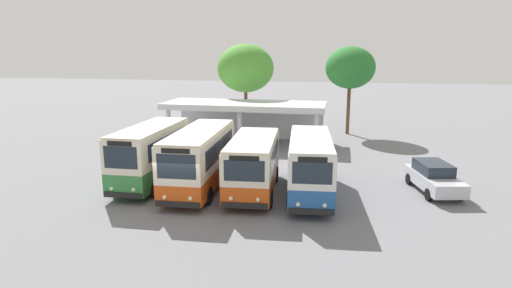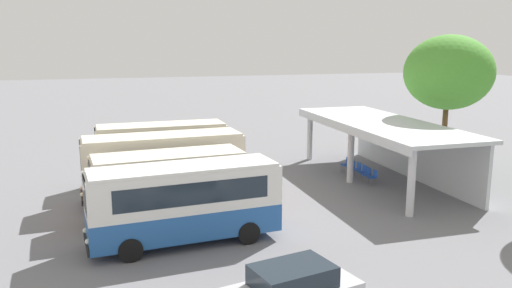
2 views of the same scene
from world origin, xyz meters
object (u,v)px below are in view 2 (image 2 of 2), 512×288
(city_bus_middle_cream, at_px, (169,183))
(waiting_chair_second_from_end, at_px, (351,166))
(city_bus_nearest_orange, at_px, (162,151))
(waiting_chair_end_by_column, at_px, (346,163))
(city_bus_second_in_row, at_px, (164,164))
(waiting_chair_fourth_seat, at_px, (363,171))
(city_bus_fourth_amber, at_px, (184,201))
(waiting_chair_fifth_seat, at_px, (367,173))
(waiting_chair_far_end_seat, at_px, (373,176))
(waiting_chair_middle_seat, at_px, (357,168))

(city_bus_middle_cream, xyz_separation_m, waiting_chair_second_from_end, (-4.94, 11.46, -1.16))
(city_bus_nearest_orange, xyz_separation_m, waiting_chair_end_by_column, (0.50, 11.06, -1.34))
(city_bus_second_in_row, distance_m, waiting_chair_fourth_seat, 11.52)
(city_bus_nearest_orange, xyz_separation_m, city_bus_fourth_amber, (9.12, -0.16, -0.11))
(waiting_chair_end_by_column, distance_m, waiting_chair_fifth_seat, 2.54)
(waiting_chair_end_by_column, distance_m, waiting_chair_far_end_seat, 3.18)
(waiting_chair_middle_seat, bearing_deg, waiting_chair_fifth_seat, -2.65)
(city_bus_middle_cream, relative_size, waiting_chair_fourth_seat, 8.08)
(waiting_chair_second_from_end, xyz_separation_m, waiting_chair_fourth_seat, (1.27, 0.08, 0.00))
(waiting_chair_end_by_column, distance_m, waiting_chair_middle_seat, 1.27)
(city_bus_middle_cream, distance_m, waiting_chair_second_from_end, 12.53)
(waiting_chair_fifth_seat, bearing_deg, waiting_chair_second_from_end, -179.84)
(waiting_chair_end_by_column, relative_size, waiting_chair_second_from_end, 1.00)
(city_bus_second_in_row, xyz_separation_m, city_bus_fourth_amber, (6.08, 0.10, -0.09))
(city_bus_nearest_orange, distance_m, waiting_chair_far_end_seat, 11.82)
(waiting_chair_end_by_column, height_order, waiting_chair_far_end_seat, same)
(waiting_chair_end_by_column, bearing_deg, waiting_chair_far_end_seat, 1.67)
(city_bus_middle_cream, xyz_separation_m, waiting_chair_far_end_seat, (-2.40, 11.52, -1.16))
(city_bus_fourth_amber, bearing_deg, waiting_chair_second_from_end, 125.35)
(waiting_chair_end_by_column, bearing_deg, waiting_chair_second_from_end, 2.66)
(waiting_chair_second_from_end, bearing_deg, waiting_chair_far_end_seat, 1.42)
(waiting_chair_far_end_seat, bearing_deg, waiting_chair_middle_seat, 179.97)
(waiting_chair_second_from_end, height_order, waiting_chair_fifth_seat, same)
(city_bus_second_in_row, bearing_deg, waiting_chair_middle_seat, 96.34)
(city_bus_nearest_orange, bearing_deg, waiting_chair_end_by_column, 87.41)
(city_bus_fourth_amber, relative_size, waiting_chair_second_from_end, 8.89)
(city_bus_nearest_orange, height_order, waiting_chair_middle_seat, city_bus_nearest_orange)
(waiting_chair_second_from_end, bearing_deg, city_bus_nearest_orange, -95.85)
(waiting_chair_end_by_column, xyz_separation_m, waiting_chair_second_from_end, (0.64, 0.03, 0.00))
(waiting_chair_end_by_column, bearing_deg, city_bus_second_in_row, -77.36)
(city_bus_second_in_row, xyz_separation_m, waiting_chair_fourth_seat, (-0.63, 11.43, -1.32))
(waiting_chair_middle_seat, height_order, waiting_chair_far_end_seat, same)
(waiting_chair_second_from_end, relative_size, waiting_chair_fifth_seat, 1.00)
(waiting_chair_end_by_column, height_order, waiting_chair_fourth_seat, same)
(waiting_chair_end_by_column, relative_size, waiting_chair_fifth_seat, 1.00)
(waiting_chair_fourth_seat, bearing_deg, waiting_chair_middle_seat, -178.35)
(waiting_chair_end_by_column, bearing_deg, waiting_chair_fifth_seat, 0.78)
(city_bus_middle_cream, bearing_deg, waiting_chair_middle_seat, 110.49)
(waiting_chair_second_from_end, bearing_deg, city_bus_fourth_amber, -54.65)
(waiting_chair_far_end_seat, bearing_deg, waiting_chair_fifth_seat, -174.81)
(city_bus_nearest_orange, distance_m, waiting_chair_end_by_column, 11.15)
(city_bus_second_in_row, xyz_separation_m, waiting_chair_end_by_column, (-2.54, 11.32, -1.32))
(waiting_chair_fifth_seat, relative_size, waiting_chair_far_end_seat, 1.00)
(waiting_chair_far_end_seat, bearing_deg, city_bus_nearest_orange, -108.25)
(waiting_chair_end_by_column, xyz_separation_m, waiting_chair_middle_seat, (1.27, 0.09, 0.00))
(waiting_chair_fourth_seat, distance_m, waiting_chair_far_end_seat, 1.27)
(waiting_chair_far_end_seat, bearing_deg, waiting_chair_fourth_seat, 179.13)
(waiting_chair_second_from_end, relative_size, waiting_chair_fourth_seat, 1.00)
(city_bus_fourth_amber, relative_size, waiting_chair_fifth_seat, 8.89)
(waiting_chair_middle_seat, xyz_separation_m, waiting_chair_fourth_seat, (0.64, 0.02, 0.00))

